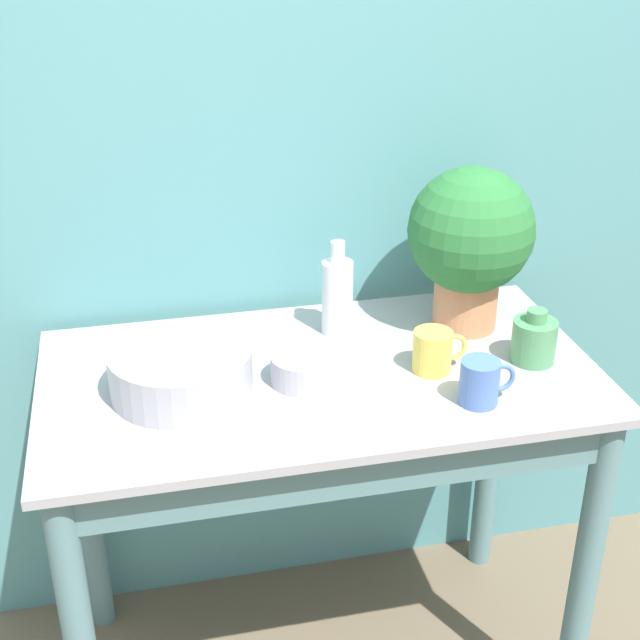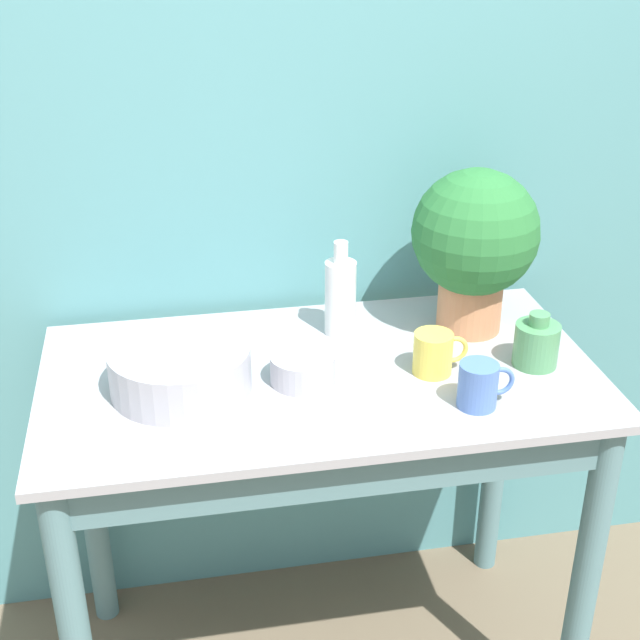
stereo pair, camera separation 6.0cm
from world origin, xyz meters
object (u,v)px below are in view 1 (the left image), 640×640
potted_plant (470,238)px  mug_yellow (434,351)px  bowl_wash_large (181,371)px  bottle_short (534,340)px  bowl_small_steel (303,368)px  mug_blue (481,382)px  bottle_tall (337,295)px

potted_plant → mug_yellow: (-0.14, -0.18, -0.17)m
bowl_wash_large → bottle_short: bearing=-2.7°
potted_plant → bowl_small_steel: (-0.41, -0.17, -0.19)m
bottle_short → mug_yellow: bearing=178.2°
bottle_short → mug_blue: 0.22m
potted_plant → bowl_small_steel: potted_plant is taller
mug_blue → bowl_wash_large: bearing=163.4°
potted_plant → bottle_tall: size_ratio=1.70×
potted_plant → mug_blue: bearing=-105.7°
bottle_short → mug_yellow: 0.22m
bottle_short → mug_yellow: size_ratio=1.02×
bowl_wash_large → bowl_small_steel: bowl_wash_large is taller
potted_plant → mug_yellow: bearing=-127.4°
bowl_small_steel → mug_yellow: bearing=-3.0°
bottle_tall → mug_yellow: bottle_tall is taller
bowl_wash_large → bottle_short: size_ratio=2.38×
bowl_wash_large → bottle_short: bottle_short is taller
bowl_wash_large → mug_yellow: 0.52m
bowl_wash_large → bowl_small_steel: bearing=-3.2°
bowl_wash_large → bowl_small_steel: (0.25, -0.01, -0.02)m
potted_plant → mug_yellow: size_ratio=3.20×
mug_blue → bowl_small_steel: 0.36m
bottle_tall → bottle_short: (0.37, -0.22, -0.04)m
potted_plant → mug_blue: (-0.09, -0.32, -0.17)m
mug_yellow → bowl_small_steel: size_ratio=0.87×
potted_plant → bottle_short: bearing=-66.1°
mug_yellow → bottle_short: bearing=-1.8°
potted_plant → bottle_tall: 0.32m
bottle_short → mug_blue: (-0.17, -0.13, -0.00)m
bowl_small_steel → potted_plant: bearing=22.0°
bowl_wash_large → bottle_tall: bottle_tall is taller
potted_plant → bowl_wash_large: size_ratio=1.31×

